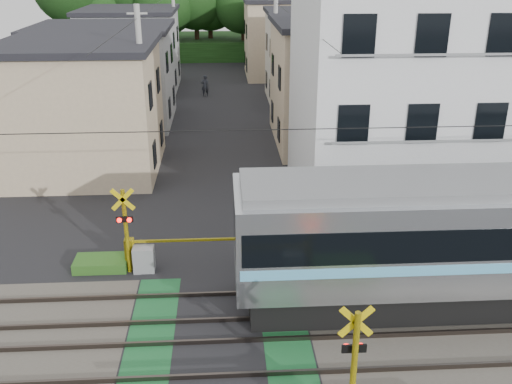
{
  "coord_description": "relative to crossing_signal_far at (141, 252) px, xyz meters",
  "views": [
    {
      "loc": [
        0.25,
        -13.51,
        9.87
      ],
      "look_at": [
        1.38,
        5.0,
        2.24
      ],
      "focal_mm": 40.0,
      "sensor_mm": 36.0,
      "label": 1
    }
  ],
  "objects": [
    {
      "name": "crossing_signal_far",
      "position": [
        0.0,
        0.0,
        0.0
      ],
      "size": [
        4.74,
        0.65,
        3.09
      ],
      "color": "yellow",
      "rests_on": "ground"
    },
    {
      "name": "weed_patches",
      "position": [
        4.34,
        -3.74,
        -0.53
      ],
      "size": [
        10.25,
        8.8,
        0.4
      ],
      "color": "#2D5E1E",
      "rests_on": "ground"
    },
    {
      "name": "catenary",
      "position": [
        8.59,
        -3.62,
        2.98
      ],
      "size": [
        60.0,
        5.04,
        7.0
      ],
      "color": "#2D2D33",
      "rests_on": "ground"
    },
    {
      "name": "track_bed",
      "position": [
        2.59,
        -3.65,
        -0.67
      ],
      "size": [
        120.0,
        120.0,
        0.14
      ],
      "color": "#47423A",
      "rests_on": "ground"
    },
    {
      "name": "pedestrian",
      "position": [
        1.58,
        26.4,
        0.1
      ],
      "size": [
        0.62,
        0.42,
        1.62
      ],
      "primitive_type": "imported",
      "rotation": [
        0.0,
        0.0,
        3.2
      ],
      "color": "#2E3139",
      "rests_on": "ground"
    },
    {
      "name": "utility_poles",
      "position": [
        1.53,
        19.35,
        3.37
      ],
      "size": [
        7.9,
        42.0,
        8.0
      ],
      "color": "#A5A5A0",
      "rests_on": "ground"
    },
    {
      "name": "houses_row",
      "position": [
        2.84,
        22.27,
        2.53
      ],
      "size": [
        22.07,
        31.35,
        6.8
      ],
      "color": "#C4AC8A",
      "rests_on": "ground"
    },
    {
      "name": "ground",
      "position": [
        2.59,
        -3.65,
        -0.71
      ],
      "size": [
        120.0,
        120.0,
        0.0
      ],
      "primitive_type": "plane",
      "color": "black"
    },
    {
      "name": "tree_hill",
      "position": [
        3.63,
        44.93,
        5.15
      ],
      "size": [
        40.0,
        13.51,
        11.99
      ],
      "color": "#1A3E14",
      "rests_on": "ground"
    },
    {
      "name": "apartment_block",
      "position": [
        11.09,
        5.84,
        3.94
      ],
      "size": [
        10.2,
        8.36,
        9.3
      ],
      "color": "white",
      "rests_on": "ground"
    }
  ]
}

